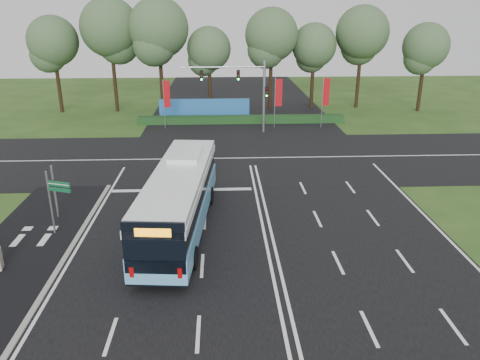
# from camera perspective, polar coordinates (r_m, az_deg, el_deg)

# --- Properties ---
(ground) EXTENTS (120.00, 120.00, 0.00)m
(ground) POSITION_cam_1_polar(r_m,az_deg,el_deg) (27.43, 2.63, -4.97)
(ground) COLOR #294818
(ground) RESTS_ON ground
(road_main) EXTENTS (20.00, 120.00, 0.04)m
(road_main) POSITION_cam_1_polar(r_m,az_deg,el_deg) (27.43, 2.63, -4.93)
(road_main) COLOR black
(road_main) RESTS_ON ground
(road_cross) EXTENTS (120.00, 14.00, 0.05)m
(road_cross) POSITION_cam_1_polar(r_m,az_deg,el_deg) (38.59, 1.06, 2.68)
(road_cross) COLOR black
(road_cross) RESTS_ON ground
(bike_path) EXTENTS (5.00, 18.00, 0.06)m
(bike_path) POSITION_cam_1_polar(r_m,az_deg,el_deg) (26.64, -24.86, -7.72)
(bike_path) COLOR black
(bike_path) RESTS_ON ground
(kerb_strip) EXTENTS (0.25, 18.00, 0.12)m
(kerb_strip) POSITION_cam_1_polar(r_m,az_deg,el_deg) (25.81, -19.90, -7.83)
(kerb_strip) COLOR gray
(kerb_strip) RESTS_ON ground
(city_bus) EXTENTS (3.83, 13.20, 3.74)m
(city_bus) POSITION_cam_1_polar(r_m,az_deg,el_deg) (25.81, -7.35, -2.24)
(city_bus) COLOR #5BA0D2
(city_bus) RESTS_ON ground
(pedestrian_signal) EXTENTS (0.27, 0.41, 3.23)m
(pedestrian_signal) POSITION_cam_1_polar(r_m,az_deg,el_deg) (29.13, -21.70, -1.14)
(pedestrian_signal) COLOR gray
(pedestrian_signal) RESTS_ON ground
(street_sign) EXTENTS (1.36, 0.54, 3.65)m
(street_sign) POSITION_cam_1_polar(r_m,az_deg,el_deg) (26.68, -21.67, -1.77)
(street_sign) COLOR gray
(street_sign) RESTS_ON ground
(banner_flag_left) EXTENTS (0.72, 0.24, 5.00)m
(banner_flag_left) POSITION_cam_1_polar(r_m,az_deg,el_deg) (48.15, -9.01, 9.93)
(banner_flag_left) COLOR gray
(banner_flag_left) RESTS_ON ground
(banner_flag_mid) EXTENTS (0.75, 0.15, 5.11)m
(banner_flag_mid) POSITION_cam_1_polar(r_m,az_deg,el_deg) (48.12, 4.61, 10.18)
(banner_flag_mid) COLOR gray
(banner_flag_mid) RESTS_ON ground
(banner_flag_right) EXTENTS (0.75, 0.23, 5.17)m
(banner_flag_right) POSITION_cam_1_polar(r_m,az_deg,el_deg) (48.90, 10.33, 10.13)
(banner_flag_right) COLOR gray
(banner_flag_right) RESTS_ON ground
(traffic_light_gantry) EXTENTS (8.41, 0.28, 7.00)m
(traffic_light_gantry) POSITION_cam_1_polar(r_m,az_deg,el_deg) (45.82, 0.69, 11.46)
(traffic_light_gantry) COLOR gray
(traffic_light_gantry) RESTS_ON ground
(hedge) EXTENTS (22.00, 1.20, 0.80)m
(hedge) POSITION_cam_1_polar(r_m,az_deg,el_deg) (50.54, 0.17, 7.37)
(hedge) COLOR #143919
(hedge) RESTS_ON ground
(blue_hoarding) EXTENTS (10.00, 0.30, 2.20)m
(blue_hoarding) POSITION_cam_1_polar(r_m,az_deg,el_deg) (52.80, -4.35, 8.66)
(blue_hoarding) COLOR #1E5CA3
(blue_hoarding) RESTS_ON ground
(eucalyptus_row) EXTENTS (48.06, 8.63, 12.93)m
(eucalyptus_row) POSITION_cam_1_polar(r_m,az_deg,el_deg) (56.02, -1.74, 17.16)
(eucalyptus_row) COLOR black
(eucalyptus_row) RESTS_ON ground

